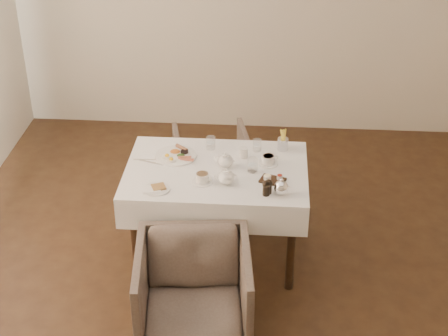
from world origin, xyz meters
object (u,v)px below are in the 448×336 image
(armchair_far, at_px, (212,163))
(teapot_centre, at_px, (225,160))
(armchair_near, at_px, (194,293))
(table, at_px, (216,183))
(breakfast_plate, at_px, (176,155))

(armchair_far, bearing_deg, teapot_centre, 88.77)
(armchair_near, xyz_separation_m, teapot_centre, (0.14, 0.86, 0.48))
(teapot_centre, bearing_deg, armchair_far, 117.00)
(teapot_centre, bearing_deg, table, -140.24)
(table, bearing_deg, armchair_near, -95.27)
(armchair_near, xyz_separation_m, breakfast_plate, (-0.23, 0.99, 0.43))
(armchair_far, height_order, breakfast_plate, breakfast_plate)
(teapot_centre, bearing_deg, armchair_near, -83.85)
(table, xyz_separation_m, armchair_near, (-0.08, -0.83, -0.31))
(table, height_order, armchair_near, table)
(armchair_far, distance_m, breakfast_plate, 0.88)
(table, xyz_separation_m, teapot_centre, (0.06, 0.03, 0.18))
(armchair_far, height_order, teapot_centre, teapot_centre)
(breakfast_plate, bearing_deg, armchair_near, -101.90)
(armchair_far, bearing_deg, table, 84.41)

